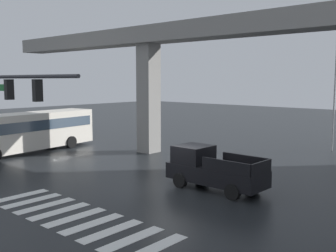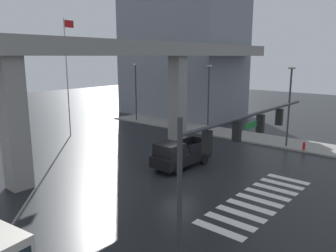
{
  "view_description": "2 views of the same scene",
  "coord_description": "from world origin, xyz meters",
  "px_view_note": "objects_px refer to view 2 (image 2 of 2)",
  "views": [
    {
      "loc": [
        12.97,
        -14.97,
        5.48
      ],
      "look_at": [
        -0.75,
        0.54,
        3.07
      ],
      "focal_mm": 42.48,
      "sensor_mm": 36.0,
      "label": 1
    },
    {
      "loc": [
        -17.16,
        -13.54,
        8.12
      ],
      "look_at": [
        0.52,
        1.37,
        3.3
      ],
      "focal_mm": 35.96,
      "sensor_mm": 36.0,
      "label": 2
    }
  ],
  "objects_px": {
    "fire_hydrant": "(304,147)",
    "flagpole": "(67,71)",
    "street_lamp_near_corner": "(290,97)",
    "street_lamp_far_north": "(136,85)",
    "pickup_truck": "(179,155)",
    "street_lamp_mid_block": "(209,91)",
    "traffic_signal_mast": "(235,142)"
  },
  "relations": [
    {
      "from": "fire_hydrant",
      "to": "flagpole",
      "type": "height_order",
      "value": "flagpole"
    },
    {
      "from": "street_lamp_near_corner",
      "to": "street_lamp_far_north",
      "type": "height_order",
      "value": "same"
    },
    {
      "from": "street_lamp_near_corner",
      "to": "fire_hydrant",
      "type": "relative_size",
      "value": 8.52
    },
    {
      "from": "street_lamp_far_north",
      "to": "flagpole",
      "type": "xyz_separation_m",
      "value": [
        -9.9,
        -0.38,
        2.14
      ]
    },
    {
      "from": "street_lamp_far_north",
      "to": "pickup_truck",
      "type": "bearing_deg",
      "value": -124.86
    },
    {
      "from": "street_lamp_mid_block",
      "to": "flagpole",
      "type": "xyz_separation_m",
      "value": [
        -9.9,
        10.42,
        2.14
      ]
    },
    {
      "from": "street_lamp_near_corner",
      "to": "street_lamp_mid_block",
      "type": "relative_size",
      "value": 1.0
    },
    {
      "from": "street_lamp_near_corner",
      "to": "street_lamp_far_north",
      "type": "bearing_deg",
      "value": 90.0
    },
    {
      "from": "street_lamp_near_corner",
      "to": "flagpole",
      "type": "xyz_separation_m",
      "value": [
        -9.9,
        18.94,
        2.14
      ]
    },
    {
      "from": "street_lamp_mid_block",
      "to": "fire_hydrant",
      "type": "relative_size",
      "value": 8.52
    },
    {
      "from": "traffic_signal_mast",
      "to": "street_lamp_mid_block",
      "type": "bearing_deg",
      "value": 36.19
    },
    {
      "from": "pickup_truck",
      "to": "fire_hydrant",
      "type": "bearing_deg",
      "value": -28.36
    },
    {
      "from": "street_lamp_mid_block",
      "to": "street_lamp_far_north",
      "type": "xyz_separation_m",
      "value": [
        0.0,
        10.8,
        0.0
      ]
    },
    {
      "from": "street_lamp_near_corner",
      "to": "street_lamp_mid_block",
      "type": "xyz_separation_m",
      "value": [
        0.0,
        8.52,
        0.0
      ]
    },
    {
      "from": "street_lamp_near_corner",
      "to": "fire_hydrant",
      "type": "bearing_deg",
      "value": -103.26
    },
    {
      "from": "pickup_truck",
      "to": "traffic_signal_mast",
      "type": "xyz_separation_m",
      "value": [
        -6.77,
        -8.18,
        3.69
      ]
    },
    {
      "from": "street_lamp_near_corner",
      "to": "street_lamp_far_north",
      "type": "xyz_separation_m",
      "value": [
        0.0,
        19.33,
        0.0
      ]
    },
    {
      "from": "traffic_signal_mast",
      "to": "street_lamp_mid_block",
      "type": "relative_size",
      "value": 1.5
    },
    {
      "from": "pickup_truck",
      "to": "street_lamp_far_north",
      "type": "xyz_separation_m",
      "value": [
        10.75,
        15.44,
        3.57
      ]
    },
    {
      "from": "pickup_truck",
      "to": "traffic_signal_mast",
      "type": "height_order",
      "value": "traffic_signal_mast"
    },
    {
      "from": "pickup_truck",
      "to": "fire_hydrant",
      "type": "relative_size",
      "value": 6.03
    },
    {
      "from": "flagpole",
      "to": "fire_hydrant",
      "type": "bearing_deg",
      "value": -65.29
    },
    {
      "from": "traffic_signal_mast",
      "to": "fire_hydrant",
      "type": "xyz_separation_m",
      "value": [
        17.12,
        2.59,
        -4.25
      ]
    },
    {
      "from": "traffic_signal_mast",
      "to": "street_lamp_mid_block",
      "type": "height_order",
      "value": "street_lamp_mid_block"
    },
    {
      "from": "traffic_signal_mast",
      "to": "flagpole",
      "type": "xyz_separation_m",
      "value": [
        7.62,
        23.24,
        2.02
      ]
    },
    {
      "from": "pickup_truck",
      "to": "street_lamp_mid_block",
      "type": "xyz_separation_m",
      "value": [
        10.75,
        4.63,
        3.57
      ]
    },
    {
      "from": "fire_hydrant",
      "to": "flagpole",
      "type": "xyz_separation_m",
      "value": [
        -9.5,
        20.64,
        6.27
      ]
    },
    {
      "from": "traffic_signal_mast",
      "to": "street_lamp_near_corner",
      "type": "distance_m",
      "value": 18.04
    },
    {
      "from": "traffic_signal_mast",
      "to": "street_lamp_far_north",
      "type": "relative_size",
      "value": 1.5
    },
    {
      "from": "street_lamp_far_north",
      "to": "street_lamp_mid_block",
      "type": "bearing_deg",
      "value": -90.0
    },
    {
      "from": "street_lamp_mid_block",
      "to": "street_lamp_far_north",
      "type": "bearing_deg",
      "value": 90.0
    },
    {
      "from": "street_lamp_near_corner",
      "to": "street_lamp_far_north",
      "type": "relative_size",
      "value": 1.0
    }
  ]
}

